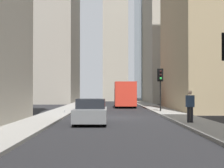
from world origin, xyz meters
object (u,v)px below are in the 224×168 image
(hatchback_grey, at_px, (91,112))
(pedestrian, at_px, (190,105))
(delivery_truck, at_px, (125,94))
(discarded_bottle, at_px, (65,111))
(traffic_light_midblock, at_px, (160,80))

(hatchback_grey, bearing_deg, pedestrian, -97.50)
(delivery_truck, height_order, discarded_bottle, delivery_truck)
(hatchback_grey, relative_size, discarded_bottle, 15.93)
(delivery_truck, height_order, hatchback_grey, delivery_truck)
(traffic_light_midblock, distance_m, discarded_bottle, 8.57)
(pedestrian, height_order, discarded_bottle, pedestrian)
(hatchback_grey, relative_size, traffic_light_midblock, 1.19)
(delivery_truck, xyz_separation_m, traffic_light_midblock, (-10.01, -2.61, 1.34))
(discarded_bottle, bearing_deg, traffic_light_midblock, -74.09)
(delivery_truck, relative_size, traffic_light_midblock, 1.78)
(traffic_light_midblock, bearing_deg, hatchback_grey, 152.79)
(pedestrian, bearing_deg, traffic_light_midblock, 0.02)
(delivery_truck, bearing_deg, pedestrian, -172.99)
(traffic_light_midblock, height_order, discarded_bottle, traffic_light_midblock)
(discarded_bottle, bearing_deg, pedestrian, -138.77)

